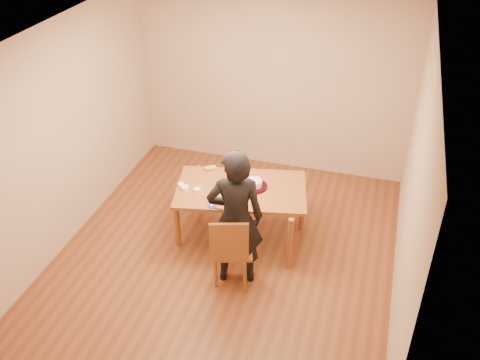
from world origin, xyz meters
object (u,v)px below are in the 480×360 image
(cake, at_px, (254,183))
(person, at_px, (235,219))
(dining_chair, at_px, (234,249))
(dining_table, at_px, (241,190))
(cake_plate, at_px, (254,186))

(cake, relative_size, person, 0.12)
(cake, bearing_deg, dining_chair, -89.47)
(dining_table, relative_size, dining_chair, 3.94)
(cake_plate, bearing_deg, dining_table, -154.13)
(dining_chair, distance_m, cake, 0.92)
(dining_table, xyz_separation_m, dining_chair, (0.15, -0.78, -0.28))
(cake, xyz_separation_m, person, (0.01, -0.80, 0.04))
(dining_table, bearing_deg, cake_plate, 13.92)
(dining_chair, distance_m, cake_plate, 0.90)
(dining_chair, xyz_separation_m, cake_plate, (-0.01, 0.84, 0.31))
(cake_plate, bearing_deg, dining_chair, -89.47)
(dining_chair, height_order, person, person)
(dining_table, distance_m, cake_plate, 0.16)
(dining_table, distance_m, person, 0.75)
(dining_table, distance_m, dining_chair, 0.84)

